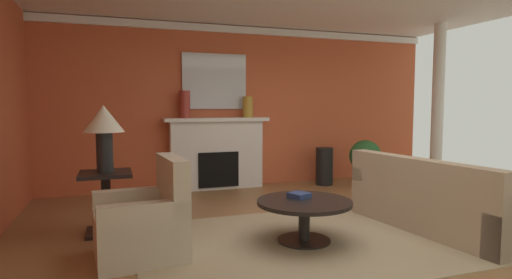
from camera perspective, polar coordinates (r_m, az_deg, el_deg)
name	(u,v)px	position (r m, az deg, el deg)	size (l,w,h in m)	color
ground_plane	(326,235)	(4.80, 9.67, -12.86)	(8.92, 8.92, 0.00)	olive
wall_fireplace	(242,107)	(7.46, -1.88, 4.56)	(7.46, 0.12, 2.84)	#C65633
crown_moulding	(244,30)	(7.50, -1.72, 14.86)	(7.46, 0.08, 0.12)	white
area_rug	(304,242)	(4.53, 6.65, -13.83)	(3.44, 2.44, 0.01)	tan
fireplace	(217,155)	(7.17, -5.44, -2.19)	(1.80, 0.35, 1.23)	white
mantel_mirror	(215,81)	(7.25, -5.75, 8.01)	(1.13, 0.04, 0.95)	silver
sofa	(437,204)	(5.29, 23.73, -8.20)	(1.12, 2.18, 0.85)	tan
armchair_near_window	(144,225)	(4.15, -15.19, -11.35)	(0.87, 0.87, 0.95)	#C1B293
coffee_table	(304,211)	(4.43, 6.70, -9.79)	(1.00, 1.00, 0.45)	black
side_table	(106,198)	(4.98, -20.01, -7.66)	(0.56, 0.56, 0.70)	black
table_lamp	(104,125)	(4.88, -20.29, 1.85)	(0.44, 0.44, 0.75)	black
vase_mantel_left	(185,104)	(6.96, -9.82, 4.80)	(0.18, 0.18, 0.45)	#9E3328
vase_mantel_right	(248,107)	(7.22, -1.15, 4.52)	(0.18, 0.18, 0.37)	#B7892D
vase_tall_corner	(324,166)	(7.62, 9.43, -3.66)	(0.32, 0.32, 0.68)	black
book_red_cover	(299,195)	(4.51, 5.99, -7.67)	(0.19, 0.20, 0.05)	navy
potted_plant	(365,159)	(7.58, 14.85, -2.64)	(0.56, 0.56, 0.83)	#BCB29E
column_white	(438,107)	(7.85, 23.82, 4.17)	(0.20, 0.20, 2.84)	white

